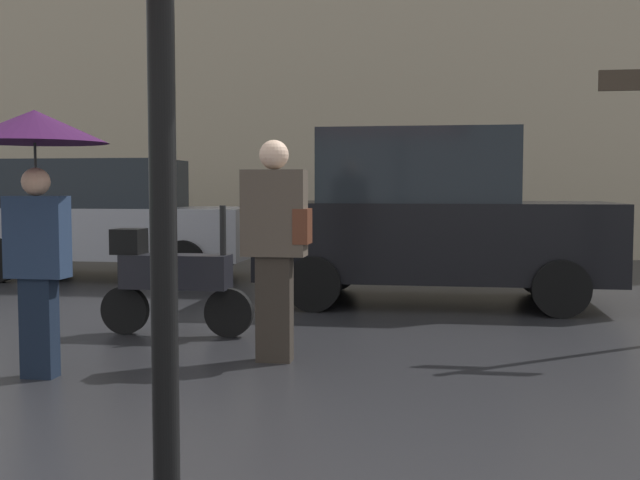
{
  "coord_description": "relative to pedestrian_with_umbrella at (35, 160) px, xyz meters",
  "views": [
    {
      "loc": [
        1.01,
        -2.91,
        1.41
      ],
      "look_at": [
        -0.01,
        3.68,
        0.95
      ],
      "focal_mm": 43.97,
      "sensor_mm": 36.0,
      "label": 1
    }
  ],
  "objects": [
    {
      "name": "pedestrian_with_umbrella",
      "position": [
        0.0,
        0.0,
        0.0
      ],
      "size": [
        1.05,
        1.05,
        1.96
      ],
      "rotation": [
        0.0,
        0.0,
        5.91
      ],
      "color": "black",
      "rests_on": "ground"
    },
    {
      "name": "pedestrian_with_bag",
      "position": [
        1.61,
        0.79,
        -0.59
      ],
      "size": [
        0.54,
        0.24,
        1.78
      ],
      "rotation": [
        0.0,
        0.0,
        3.38
      ],
      "color": "#2A241E",
      "rests_on": "ground"
    },
    {
      "name": "parked_scooter",
      "position": [
        0.4,
        1.72,
        -1.04
      ],
      "size": [
        1.48,
        0.32,
        1.23
      ],
      "rotation": [
        0.0,
        0.0,
        -0.26
      ],
      "color": "black",
      "rests_on": "ground"
    },
    {
      "name": "parked_car_left",
      "position": [
        2.79,
        4.25,
        -0.57
      ],
      "size": [
        4.15,
        2.01,
        2.08
      ],
      "rotation": [
        0.0,
        0.0,
        -0.2
      ],
      "color": "black",
      "rests_on": "ground"
    },
    {
      "name": "parked_car_right",
      "position": [
        -2.17,
        6.11,
        -0.67
      ],
      "size": [
        4.37,
        1.84,
        1.82
      ],
      "rotation": [
        0.0,
        0.0,
        3.34
      ],
      "color": "gray",
      "rests_on": "ground"
    }
  ]
}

